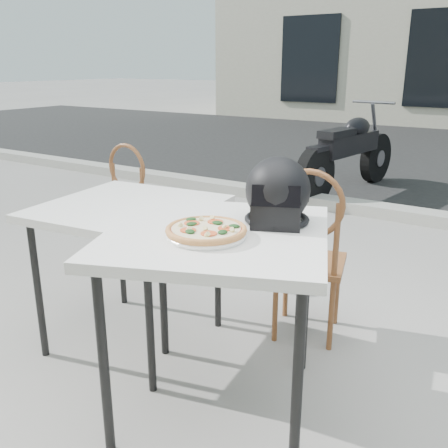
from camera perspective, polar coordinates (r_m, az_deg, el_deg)
The scene contains 9 objects.
ground at distance 2.52m, azimuth 14.52°, elevation -18.80°, with size 80.00×80.00×0.00m, color gray.
cafe_table_main at distance 2.05m, azimuth -0.81°, elevation -2.71°, with size 1.14×1.14×0.84m.
plate at distance 1.94m, azimuth -2.04°, elevation -1.27°, with size 0.36×0.36×0.02m.
pizza at distance 1.93m, azimuth -2.04°, elevation -0.63°, with size 0.38×0.38×0.04m.
helmet at distance 2.10m, azimuth 6.13°, elevation 3.40°, with size 0.36×0.37×0.28m.
cafe_chair_main at distance 2.71m, azimuth 9.61°, elevation -2.52°, with size 0.46×0.46×0.99m.
cafe_table_side at distance 2.64m, azimuth -10.79°, elevation 0.73°, with size 0.92×0.92×0.79m.
cafe_chair_side at distance 3.76m, azimuth -9.89°, elevation 2.88°, with size 0.38×0.38×0.95m.
motorcycle at distance 6.17m, azimuth 14.11°, elevation 7.77°, with size 0.60×2.11×1.05m.
Camera 1 is at (0.54, -1.97, 1.48)m, focal length 40.00 mm.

